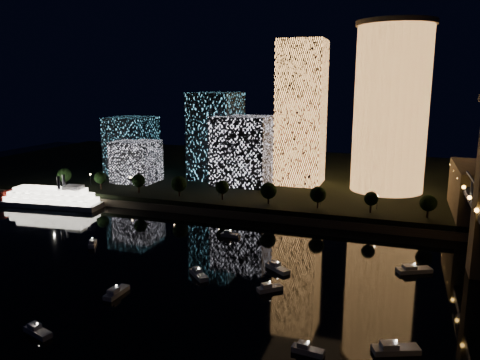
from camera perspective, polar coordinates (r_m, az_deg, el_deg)
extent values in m
plane|color=black|center=(110.90, -4.29, -16.85)|extent=(520.00, 520.00, 0.00)
cube|color=black|center=(257.19, 9.99, 0.24)|extent=(420.00, 160.00, 5.00)
cube|color=#6B5E4C|center=(182.96, 5.98, -4.67)|extent=(420.00, 6.00, 3.00)
cylinder|color=#F39C4D|center=(219.56, 17.89, 8.06)|extent=(32.00, 32.00, 72.10)
cylinder|color=#6B5E4C|center=(220.66, 18.52, 17.70)|extent=(34.00, 34.00, 2.00)
cube|color=#F39C4D|center=(226.77, 7.47, 8.07)|extent=(21.29, 21.29, 67.75)
cube|color=white|center=(225.04, 0.33, 3.65)|extent=(26.53, 22.45, 32.65)
cube|color=#57C3ED|center=(241.30, -2.91, 5.48)|extent=(21.72, 28.24, 43.45)
cube|color=white|center=(236.55, -12.53, 2.24)|extent=(20.16, 18.32, 20.16)
cube|color=#57C3ED|center=(257.54, -13.04, 4.12)|extent=(21.69, 23.85, 30.36)
cube|color=#6B5E4C|center=(195.27, 26.24, -1.76)|extent=(12.00, 40.00, 23.00)
cube|color=navy|center=(153.76, 26.44, -1.33)|extent=(0.50, 0.50, 7.00)
sphere|color=#FFA638|center=(139.59, 26.89, -3.32)|extent=(1.20, 1.20, 1.20)
sphere|color=#FFA638|center=(183.24, 25.13, 0.18)|extent=(1.20, 1.20, 1.20)
cube|color=silver|center=(220.37, -21.99, -2.75)|extent=(45.96, 14.92, 2.26)
cube|color=white|center=(219.87, -22.03, -2.20)|extent=(42.12, 13.60, 2.07)
cube|color=white|center=(219.41, -22.07, -1.68)|extent=(38.28, 12.28, 2.07)
cube|color=white|center=(218.97, -22.11, -1.15)|extent=(32.57, 10.76, 2.07)
cube|color=silver|center=(212.32, -19.66, -0.86)|extent=(8.06, 6.38, 1.69)
cylinder|color=black|center=(213.49, -21.24, -0.34)|extent=(1.32, 1.32, 5.64)
cylinder|color=black|center=(216.52, -20.69, -0.13)|extent=(1.32, 1.32, 5.64)
cylinder|color=maroon|center=(233.61, -26.55, -1.92)|extent=(7.42, 9.09, 6.58)
cube|color=silver|center=(164.33, -17.53, -7.42)|extent=(4.72, 6.47, 1.20)
cube|color=silver|center=(163.10, -17.60, -7.17)|extent=(2.47, 2.70, 1.00)
sphere|color=white|center=(163.70, -17.57, -6.76)|extent=(0.36, 0.36, 0.36)
cube|color=silver|center=(104.50, 18.46, -19.02)|extent=(9.84, 6.35, 1.20)
cube|color=silver|center=(103.48, 17.74, -18.60)|extent=(3.97, 3.51, 1.00)
sphere|color=white|center=(103.51, 18.54, -18.07)|extent=(0.36, 0.36, 0.36)
cube|color=silver|center=(114.12, -23.42, -16.64)|extent=(7.76, 4.39, 1.20)
cube|color=silver|center=(114.49, -23.76, -15.96)|extent=(3.03, 2.58, 1.00)
sphere|color=white|center=(113.21, -23.50, -15.75)|extent=(0.36, 0.36, 0.36)
cube|color=silver|center=(100.29, 8.28, -19.90)|extent=(6.67, 2.75, 1.20)
cube|color=silver|center=(99.96, 7.74, -19.27)|extent=(2.44, 1.92, 1.00)
sphere|color=white|center=(99.26, 8.32, -18.92)|extent=(0.36, 0.36, 0.36)
cube|color=silver|center=(126.64, -14.81, -13.12)|extent=(2.88, 8.18, 1.20)
cube|color=silver|center=(125.30, -15.17, -12.87)|extent=(2.20, 2.91, 1.00)
sphere|color=white|center=(125.82, -14.85, -12.30)|extent=(0.36, 0.36, 0.36)
cube|color=silver|center=(137.54, 4.61, -10.70)|extent=(8.25, 7.11, 1.20)
cube|color=silver|center=(138.02, 4.29, -10.12)|extent=(3.62, 3.47, 1.00)
sphere|color=white|center=(136.79, 4.63, -9.92)|extent=(0.36, 0.36, 0.36)
cube|color=silver|center=(133.39, -5.04, -11.44)|extent=(7.72, 7.53, 1.20)
cube|color=silver|center=(134.01, -5.25, -10.82)|extent=(3.54, 3.51, 1.00)
sphere|color=white|center=(132.61, -5.06, -10.65)|extent=(0.36, 0.36, 0.36)
cube|color=silver|center=(124.98, 3.66, -13.08)|extent=(6.50, 6.18, 1.20)
cube|color=silver|center=(124.11, 3.24, -12.70)|extent=(2.95, 2.91, 1.00)
sphere|color=white|center=(124.16, 3.68, -12.24)|extent=(0.36, 0.36, 0.36)
cube|color=silver|center=(144.75, 20.46, -10.26)|extent=(10.32, 7.47, 1.20)
cube|color=silver|center=(143.66, 19.96, -9.93)|extent=(4.30, 3.92, 1.00)
sphere|color=white|center=(144.04, 20.52, -9.53)|extent=(0.36, 0.36, 0.36)
cube|color=silver|center=(165.36, -1.19, -6.74)|extent=(6.89, 2.47, 1.20)
cube|color=silver|center=(165.39, -1.51, -6.33)|extent=(2.45, 1.87, 1.00)
sphere|color=white|center=(164.73, -1.19, -6.08)|extent=(0.36, 0.36, 0.36)
cylinder|color=black|center=(236.21, -20.55, -0.25)|extent=(0.70, 0.70, 4.00)
sphere|color=black|center=(235.55, -20.61, 0.59)|extent=(6.63, 6.63, 6.63)
cylinder|color=black|center=(224.10, -16.60, -0.60)|extent=(0.70, 0.70, 4.00)
sphere|color=black|center=(223.40, -16.66, 0.28)|extent=(5.57, 5.57, 5.57)
cylinder|color=black|center=(213.17, -12.23, -0.99)|extent=(0.70, 0.70, 4.00)
sphere|color=black|center=(212.45, -12.27, -0.07)|extent=(5.93, 5.93, 5.93)
cylinder|color=black|center=(203.63, -7.41, -1.41)|extent=(0.70, 0.70, 4.00)
sphere|color=black|center=(202.87, -7.44, -0.45)|extent=(6.96, 6.96, 6.96)
cylinder|color=black|center=(195.68, -2.16, -1.86)|extent=(0.70, 0.70, 4.00)
sphere|color=black|center=(194.89, -2.17, -0.86)|extent=(5.75, 5.75, 5.75)
cylinder|color=black|center=(189.51, 3.49, -2.33)|extent=(0.70, 0.70, 4.00)
sphere|color=black|center=(188.69, 3.50, -1.30)|extent=(6.72, 6.72, 6.72)
cylinder|color=black|center=(185.31, 9.46, -2.80)|extent=(0.70, 0.70, 4.00)
sphere|color=black|center=(184.47, 9.49, -1.74)|extent=(6.36, 6.36, 6.36)
cylinder|color=black|center=(183.20, 15.64, -3.25)|extent=(0.70, 0.70, 4.00)
sphere|color=black|center=(182.36, 15.70, -2.18)|extent=(5.35, 5.35, 5.35)
cylinder|color=black|center=(183.27, 21.89, -3.67)|extent=(0.70, 0.70, 4.00)
sphere|color=black|center=(182.42, 21.97, -2.60)|extent=(6.14, 6.14, 6.14)
cylinder|color=black|center=(234.57, -17.75, -0.01)|extent=(0.24, 0.24, 5.00)
sphere|color=#FFCC7F|center=(234.04, -17.79, 0.66)|extent=(0.70, 0.70, 0.70)
cylinder|color=black|center=(222.20, -13.20, -0.39)|extent=(0.24, 0.24, 5.00)
sphere|color=#FFCC7F|center=(221.64, -13.23, 0.32)|extent=(0.70, 0.70, 0.70)
cylinder|color=black|center=(211.40, -8.15, -0.81)|extent=(0.24, 0.24, 5.00)
sphere|color=#FFCC7F|center=(210.82, -8.17, -0.06)|extent=(0.70, 0.70, 0.70)
cylinder|color=black|center=(202.43, -2.60, -1.26)|extent=(0.24, 0.24, 5.00)
sphere|color=#FFCC7F|center=(201.82, -2.61, -0.49)|extent=(0.70, 0.70, 0.70)
cylinder|color=black|center=(195.53, 3.40, -1.74)|extent=(0.24, 0.24, 5.00)
sphere|color=#FFCC7F|center=(194.90, 3.41, -0.94)|extent=(0.70, 0.70, 0.70)
cylinder|color=black|center=(190.93, 9.77, -2.22)|extent=(0.24, 0.24, 5.00)
sphere|color=#FFCC7F|center=(190.28, 9.80, -1.40)|extent=(0.70, 0.70, 0.70)
cylinder|color=black|center=(188.80, 16.37, -2.69)|extent=(0.24, 0.24, 5.00)
sphere|color=#FFCC7F|center=(188.14, 16.42, -1.87)|extent=(0.70, 0.70, 0.70)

